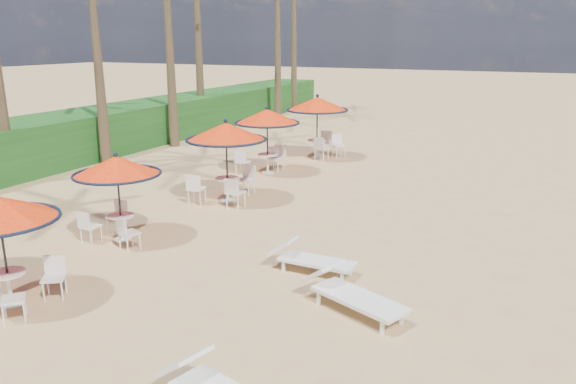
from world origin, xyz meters
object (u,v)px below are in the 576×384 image
object	(u,v)px
lounger_mid	(350,292)
lounger_far	(308,257)
station_2	(226,142)
station_4	(319,112)
station_1	(116,177)
station_0	(2,219)
station_3	(267,124)

from	to	relation	value
lounger_mid	lounger_far	distance (m)	1.86
station_2	station_4	size ratio (longest dim) A/B	0.96
station_1	station_2	distance (m)	4.02
station_0	station_1	distance (m)	3.56
lounger_mid	lounger_far	size ratio (longest dim) A/B	1.16
station_3	station_4	xyz separation A→B (m)	(0.67, 3.24, 0.12)
station_3	lounger_far	xyz separation A→B (m)	(4.88, -7.52, -1.45)
station_4	station_2	bearing A→B (deg)	-90.43
station_4	lounger_mid	xyz separation A→B (m)	(5.56, -12.02, -1.54)
station_1	station_3	world-z (taller)	station_3
station_3	station_2	bearing A→B (deg)	-80.61
station_1	station_0	bearing A→B (deg)	-80.60
lounger_mid	station_1	bearing A→B (deg)	-167.06
lounger_far	station_0	bearing A→B (deg)	-137.84
station_2	lounger_far	distance (m)	5.87
station_4	station_0	bearing A→B (deg)	-90.30
station_2	station_4	bearing A→B (deg)	89.57
station_4	lounger_far	distance (m)	11.66
station_3	lounger_far	size ratio (longest dim) A/B	1.29
station_0	station_3	distance (m)	11.25
station_2	station_4	distance (m)	7.00
station_1	lounger_mid	world-z (taller)	station_1
lounger_far	station_4	bearing A→B (deg)	112.57
lounger_mid	lounger_far	world-z (taller)	lounger_mid
station_0	station_1	world-z (taller)	same
station_4	lounger_mid	size ratio (longest dim) A/B	1.18
station_3	lounger_far	distance (m)	9.08
station_0	station_2	bearing A→B (deg)	89.83
station_3	station_0	bearing A→B (deg)	-86.95
station_2	lounger_mid	size ratio (longest dim) A/B	1.14
station_0	station_3	size ratio (longest dim) A/B	0.90
lounger_mid	station_3	bearing A→B (deg)	147.95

